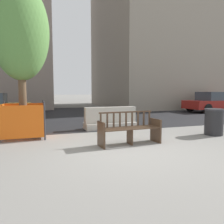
{
  "coord_description": "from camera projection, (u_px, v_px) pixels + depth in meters",
  "views": [
    {
      "loc": [
        -2.04,
        -4.71,
        1.43
      ],
      "look_at": [
        0.29,
        2.15,
        0.75
      ],
      "focal_mm": 35.0,
      "sensor_mm": 36.0,
      "label": 1
    }
  ],
  "objects": [
    {
      "name": "jersey_barrier_centre",
      "position": [
        110.0,
        120.0,
        8.43
      ],
      "size": [
        2.0,
        0.68,
        0.84
      ],
      "color": "#ADA89E",
      "rests_on": "ground"
    },
    {
      "name": "car_sedan_mid",
      "position": [
        213.0,
        102.0,
        15.38
      ],
      "size": [
        4.14,
        1.99,
        1.41
      ],
      "color": "maroon",
      "rests_on": "ground"
    },
    {
      "name": "street_asphalt",
      "position": [
        73.0,
        115.0,
        13.43
      ],
      "size": [
        120.0,
        12.0,
        0.01
      ],
      "primitive_type": "cube",
      "color": "black",
      "rests_on": "ground"
    },
    {
      "name": "trash_bin",
      "position": [
        214.0,
        122.0,
        7.19
      ],
      "size": [
        0.62,
        0.62,
        0.87
      ],
      "color": "#232326",
      "rests_on": "ground"
    },
    {
      "name": "street_tree",
      "position": [
        20.0,
        32.0,
        6.55
      ],
      "size": [
        1.7,
        1.7,
        4.69
      ],
      "color": "brown",
      "rests_on": "ground"
    },
    {
      "name": "street_bench",
      "position": [
        129.0,
        130.0,
        5.93
      ],
      "size": [
        1.71,
        0.61,
        0.88
      ],
      "color": "#473323",
      "rests_on": "ground"
    },
    {
      "name": "ground_plane",
      "position": [
        129.0,
        151.0,
        5.23
      ],
      "size": [
        200.0,
        200.0,
        0.0
      ],
      "primitive_type": "plane",
      "color": "gray"
    },
    {
      "name": "building_centre_right",
      "position": [
        162.0,
        8.0,
        21.45
      ],
      "size": [
        11.8,
        11.14,
        19.2
      ],
      "color": "gray",
      "rests_on": "ground"
    },
    {
      "name": "construction_fence",
      "position": [
        24.0,
        119.0,
        6.79
      ],
      "size": [
        1.27,
        1.27,
        1.13
      ],
      "color": "#2D2D33",
      "rests_on": "ground"
    }
  ]
}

